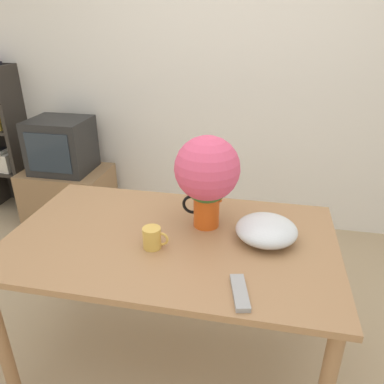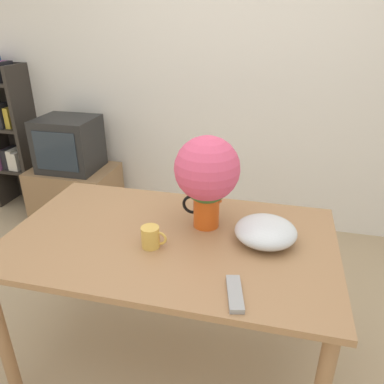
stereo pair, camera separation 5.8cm
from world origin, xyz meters
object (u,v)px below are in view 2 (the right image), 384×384
(coffee_mug, at_px, (151,237))
(white_bowl, at_px, (266,231))
(flower_vase, at_px, (207,175))
(tv_set, at_px, (69,144))

(coffee_mug, height_order, white_bowl, white_bowl)
(coffee_mug, relative_size, white_bowl, 0.42)
(flower_vase, relative_size, tv_set, 0.93)
(tv_set, bearing_deg, white_bowl, -35.88)
(tv_set, bearing_deg, flower_vase, -39.10)
(flower_vase, xyz_separation_m, tv_set, (-1.43, 1.16, -0.33))
(coffee_mug, bearing_deg, flower_vase, 50.74)
(flower_vase, bearing_deg, coffee_mug, -129.26)
(flower_vase, distance_m, coffee_mug, 0.38)
(flower_vase, bearing_deg, tv_set, 140.90)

